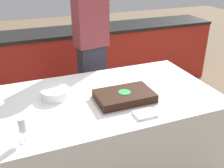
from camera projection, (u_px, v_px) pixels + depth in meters
ground_plane at (106, 163)px, 2.54m from camera, size 14.00×14.00×0.00m
back_counter at (66, 63)px, 3.69m from camera, size 4.40×0.58×0.92m
dining_table at (106, 132)px, 2.38m from camera, size 1.89×1.07×0.75m
cake at (124, 96)px, 2.13m from camera, size 0.50×0.33×0.08m
plate_stack at (55, 93)px, 2.17m from camera, size 0.23×0.23×0.08m
wine_glass at (22, 126)px, 1.62m from camera, size 0.07×0.07×0.17m
side_plate_near_cake at (119, 83)px, 2.42m from camera, size 0.20×0.20×0.00m
side_plate_right_edge at (180, 78)px, 2.53m from camera, size 0.20×0.20×0.00m
utensil_pile at (145, 114)px, 1.94m from camera, size 0.16×0.12×0.02m
person_cutting_cake at (92, 50)px, 2.82m from camera, size 0.36×0.25×1.71m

